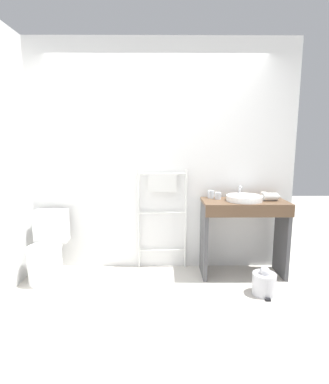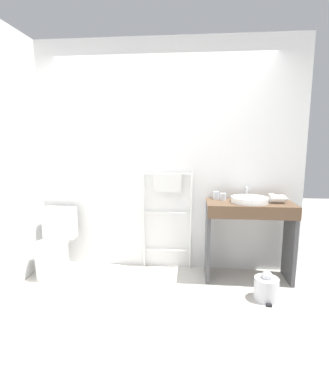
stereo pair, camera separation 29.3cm
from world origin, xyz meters
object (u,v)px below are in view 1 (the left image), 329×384
toilet (47,252)px  cup_near_edge (218,196)px  towel_radiator (162,198)px  sink_basin (244,198)px  cup_near_wall (211,194)px  hair_dryer (270,196)px  trash_bin (264,283)px

toilet → cup_near_edge: bearing=5.3°
toilet → towel_radiator: size_ratio=0.63×
sink_basin → cup_near_wall: bearing=154.3°
towel_radiator → cup_near_edge: size_ratio=15.23×
toilet → cup_near_wall: cup_near_wall is taller
cup_near_wall → sink_basin: bearing=-25.7°
cup_near_wall → toilet: bearing=-172.5°
cup_near_wall → hair_dryer: bearing=-12.2°
cup_near_edge → sink_basin: bearing=-20.4°
sink_basin → cup_near_edge: cup_near_edge is taller
toilet → hair_dryer: 2.58m
toilet → hair_dryer: size_ratio=3.85×
cup_near_wall → towel_radiator: bearing=175.3°
towel_radiator → cup_near_edge: 0.65m
trash_bin → hair_dryer: bearing=68.5°
towel_radiator → trash_bin: (1.03, -0.66, -0.75)m
sink_basin → hair_dryer: (0.30, 0.03, 0.01)m
toilet → sink_basin: sink_basin is taller
cup_near_wall → cup_near_edge: cup_near_wall is taller
towel_radiator → trash_bin: bearing=-32.6°
towel_radiator → cup_near_wall: 0.57m
toilet → sink_basin: (2.20, 0.08, 0.59)m
cup_near_edge → trash_bin: (0.39, -0.55, -0.80)m
trash_bin → sink_basin: bearing=104.8°
cup_near_wall → trash_bin: (0.46, -0.61, -0.80)m
hair_dryer → cup_near_edge: bearing=172.5°
towel_radiator → hair_dryer: 1.23m
towel_radiator → sink_basin: towel_radiator is taller
toilet → hair_dryer: hair_dryer is taller
trash_bin → cup_near_wall: bearing=127.2°
cup_near_wall → cup_near_edge: size_ratio=1.11×
towel_radiator → cup_near_wall: size_ratio=13.71×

